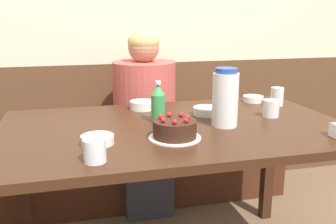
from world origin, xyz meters
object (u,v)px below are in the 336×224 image
bowl_soup_white (143,105)px  person_pale_blue_shirt (145,124)px  glass_water_tall (277,97)px  bowl_sauce_shallow (98,140)px  water_pitcher (225,98)px  bowl_side_dish (207,111)px  bench_seat (142,168)px  glass_tumbler_short (271,108)px  glass_shot_small (95,151)px  birthday_cake (175,129)px  soju_bottle (158,103)px  bowl_rice_small (253,99)px

bowl_soup_white → person_pale_blue_shirt: (0.09, 0.39, -0.22)m
glass_water_tall → bowl_sauce_shallow: bearing=-158.1°
water_pitcher → bowl_side_dish: size_ratio=1.94×
bench_seat → water_pitcher: 1.13m
bench_seat → glass_tumbler_short: size_ratio=24.23×
water_pitcher → person_pale_blue_shirt: (-0.20, 0.78, -0.32)m
bench_seat → glass_water_tall: size_ratio=20.20×
bowl_side_dish → glass_shot_small: (-0.57, -0.49, 0.02)m
glass_tumbler_short → water_pitcher: bearing=-162.2°
birthday_cake → soju_bottle: 0.26m
bench_seat → glass_water_tall: 1.05m
soju_bottle → person_pale_blue_shirt: 0.71m
soju_bottle → bowl_soup_white: bearing=95.3°
bowl_sauce_shallow → glass_tumbler_short: (0.83, 0.19, 0.02)m
bowl_sauce_shallow → person_pale_blue_shirt: person_pale_blue_shirt is taller
water_pitcher → glass_tumbler_short: water_pitcher is taller
bowl_soup_white → person_pale_blue_shirt: 0.45m
water_pitcher → soju_bottle: size_ratio=1.35×
soju_bottle → bowl_soup_white: soju_bottle is taller
bowl_side_dish → glass_water_tall: bearing=11.8°
bench_seat → glass_tumbler_short: bearing=-58.9°
glass_tumbler_short → bowl_soup_white: bearing=152.0°
bench_seat → bowl_sauce_shallow: (-0.35, -1.00, 0.56)m
soju_bottle → bowl_sauce_shallow: soju_bottle is taller
bowl_rice_small → bench_seat: bearing=138.8°
glass_water_tall → person_pale_blue_shirt: 0.83m
glass_water_tall → person_pale_blue_shirt: bearing=142.3°
bowl_sauce_shallow → person_pale_blue_shirt: size_ratio=0.11×
birthday_cake → bowl_sauce_shallow: 0.30m
bowl_sauce_shallow → glass_water_tall: size_ratio=1.27×
bowl_sauce_shallow → glass_tumbler_short: bearing=13.1°
bench_seat → bowl_rice_small: bearing=-41.2°
bowl_soup_white → bowl_side_dish: size_ratio=0.99×
person_pale_blue_shirt → water_pitcher: bearing=14.7°
water_pitcher → bowl_soup_white: water_pitcher is taller
water_pitcher → bowl_side_dish: water_pitcher is taller
water_pitcher → bowl_soup_white: bearing=126.8°
bench_seat → bowl_side_dish: bearing=-73.9°
person_pale_blue_shirt → bowl_soup_white: bearing=-12.8°
soju_bottle → bowl_side_dish: (0.26, 0.06, -0.07)m
water_pitcher → person_pale_blue_shirt: size_ratio=0.22×
bowl_rice_small → glass_shot_small: 1.15m
soju_bottle → person_pale_blue_shirt: person_pale_blue_shirt is taller
glass_shot_small → glass_tumbler_short: bearing=23.6°
soju_bottle → glass_shot_small: (-0.31, -0.42, -0.05)m
bench_seat → glass_shot_small: size_ratio=25.02×
glass_tumbler_short → person_pale_blue_shirt: 0.87m
soju_bottle → bowl_rice_small: (0.61, 0.27, -0.07)m
bench_seat → bowl_soup_white: size_ratio=15.11×
person_pale_blue_shirt → glass_water_tall: bearing=52.3°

